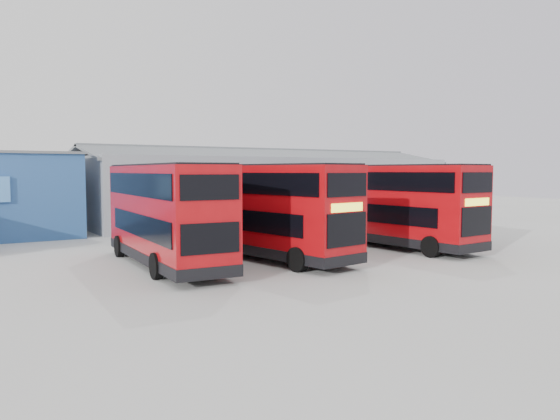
# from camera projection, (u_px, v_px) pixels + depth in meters

# --- Properties ---
(ground_plane) EXTENTS (120.00, 120.00, 0.00)m
(ground_plane) POSITION_uv_depth(u_px,v_px,m) (343.00, 259.00, 24.77)
(ground_plane) COLOR #AEAEA9
(ground_plane) RESTS_ON ground
(maintenance_shed) EXTENTS (30.50, 12.00, 5.89)m
(maintenance_shed) POSITION_uv_depth(u_px,v_px,m) (266.00, 188.00, 45.69)
(maintenance_shed) COLOR #91969E
(maintenance_shed) RESTS_ON ground
(double_decker_left) EXTENTS (3.10, 10.27, 4.29)m
(double_decker_left) POSITION_uv_depth(u_px,v_px,m) (165.00, 216.00, 22.79)
(double_decker_left) COLOR #A6090E
(double_decker_left) RESTS_ON ground
(double_decker_centre) EXTENTS (3.82, 10.40, 4.31)m
(double_decker_centre) POSITION_uv_depth(u_px,v_px,m) (265.00, 212.00, 24.87)
(double_decker_centre) COLOR #A6090E
(double_decker_centre) RESTS_ON ground
(double_decker_right) EXTENTS (3.06, 10.35, 4.32)m
(double_decker_right) POSITION_uv_depth(u_px,v_px,m) (392.00, 206.00, 28.59)
(double_decker_right) COLOR #A6090E
(double_decker_right) RESTS_ON ground
(single_decker_blue) EXTENTS (3.15, 11.74, 3.16)m
(single_decker_blue) POSITION_uv_depth(u_px,v_px,m) (386.00, 209.00, 34.69)
(single_decker_blue) COLOR #0C0C37
(single_decker_blue) RESTS_ON ground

